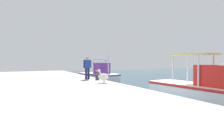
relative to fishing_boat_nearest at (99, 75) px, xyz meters
The scene contains 6 objects.
quay_pier 12.80m from the fishing_boat_nearest, 33.37° to the right, with size 36.00×10.00×0.80m, color #9E9E99.
fishing_boat_nearest is the anchor object (origin of this frame).
fishing_boat_second 11.78m from the fishing_boat_nearest, ahead, with size 5.78×2.21×2.96m.
pelican 7.99m from the fishing_boat_nearest, 20.80° to the right, with size 0.81×0.83×0.82m.
fisherman_standing 5.76m from the fishing_boat_nearest, 31.21° to the right, with size 0.30×0.63×1.64m.
mooring_bollard_nearest 6.21m from the fishing_boat_nearest, 23.70° to the right, with size 0.28×0.28×0.40m, color #333338.
Camera 1 is at (7.62, -5.62, 2.19)m, focal length 31.41 mm.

